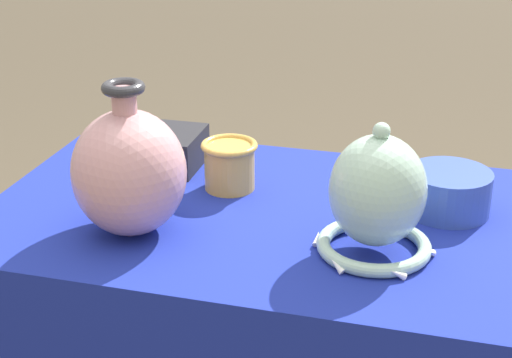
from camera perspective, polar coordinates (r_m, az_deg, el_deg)
display_table at (r=1.39m, az=1.21°, el=-6.02°), size 1.01×0.61×0.69m
vase_tall_bulbous at (r=1.27m, az=-9.21°, el=0.56°), size 0.19×0.19×0.26m
vase_dome_bell at (r=1.21m, az=8.78°, el=-1.45°), size 0.19×0.18×0.22m
mosaic_tile_box at (r=1.56m, az=-7.10°, el=2.23°), size 0.17×0.14×0.07m
cup_wide_ochre at (r=1.44m, az=-1.94°, el=1.12°), size 0.10×0.10×0.09m
pot_squat_cobalt at (r=1.39m, az=13.82°, el=-0.90°), size 0.15×0.15×0.07m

